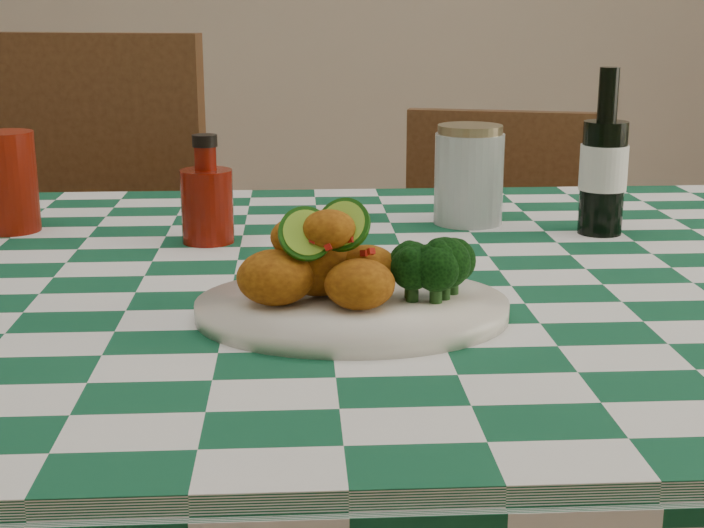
{
  "coord_description": "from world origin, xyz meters",
  "views": [
    {
      "loc": [
        -0.03,
        -1.09,
        1.09
      ],
      "look_at": [
        0.02,
        -0.17,
        0.84
      ],
      "focal_mm": 50.0,
      "sensor_mm": 36.0,
      "label": 1
    }
  ],
  "objects_px": {
    "mason_jar": "(469,175)",
    "wooden_chair_left": "(54,317)",
    "red_tumbler": "(8,182)",
    "beer_bottle": "(604,152)",
    "fried_chicken_pile": "(329,256)",
    "ketchup_bottle": "(207,189)",
    "plate": "(352,309)",
    "wooden_chair_right": "(490,341)"
  },
  "relations": [
    {
      "from": "beer_bottle",
      "to": "wooden_chair_right",
      "type": "height_order",
      "value": "beer_bottle"
    },
    {
      "from": "red_tumbler",
      "to": "ketchup_bottle",
      "type": "xyz_separation_m",
      "value": [
        0.27,
        -0.08,
        0.0
      ]
    },
    {
      "from": "fried_chicken_pile",
      "to": "wooden_chair_right",
      "type": "bearing_deg",
      "value": 68.66
    },
    {
      "from": "wooden_chair_left",
      "to": "wooden_chair_right",
      "type": "bearing_deg",
      "value": 15.52
    },
    {
      "from": "wooden_chair_right",
      "to": "mason_jar",
      "type": "bearing_deg",
      "value": -90.91
    },
    {
      "from": "plate",
      "to": "wooden_chair_left",
      "type": "xyz_separation_m",
      "value": [
        -0.51,
        0.86,
        -0.28
      ]
    },
    {
      "from": "wooden_chair_left",
      "to": "mason_jar",
      "type": "bearing_deg",
      "value": -19.4
    },
    {
      "from": "mason_jar",
      "to": "wooden_chair_right",
      "type": "distance_m",
      "value": 0.65
    },
    {
      "from": "beer_bottle",
      "to": "wooden_chair_right",
      "type": "xyz_separation_m",
      "value": [
        -0.03,
        0.55,
        -0.46
      ]
    },
    {
      "from": "mason_jar",
      "to": "plate",
      "type": "bearing_deg",
      "value": -114.22
    },
    {
      "from": "plate",
      "to": "fried_chicken_pile",
      "type": "height_order",
      "value": "fried_chicken_pile"
    },
    {
      "from": "fried_chicken_pile",
      "to": "red_tumbler",
      "type": "height_order",
      "value": "red_tumbler"
    },
    {
      "from": "plate",
      "to": "ketchup_bottle",
      "type": "xyz_separation_m",
      "value": [
        -0.17,
        0.33,
        0.06
      ]
    },
    {
      "from": "ketchup_bottle",
      "to": "wooden_chair_right",
      "type": "xyz_separation_m",
      "value": [
        0.5,
        0.57,
        -0.42
      ]
    },
    {
      "from": "ketchup_bottle",
      "to": "beer_bottle",
      "type": "xyz_separation_m",
      "value": [
        0.52,
        0.02,
        0.04
      ]
    },
    {
      "from": "mason_jar",
      "to": "beer_bottle",
      "type": "distance_m",
      "value": 0.19
    },
    {
      "from": "mason_jar",
      "to": "wooden_chair_right",
      "type": "bearing_deg",
      "value": 73.72
    },
    {
      "from": "plate",
      "to": "wooden_chair_right",
      "type": "distance_m",
      "value": 1.02
    },
    {
      "from": "beer_bottle",
      "to": "mason_jar",
      "type": "bearing_deg",
      "value": 155.93
    },
    {
      "from": "plate",
      "to": "beer_bottle",
      "type": "height_order",
      "value": "beer_bottle"
    },
    {
      "from": "plate",
      "to": "fried_chicken_pile",
      "type": "xyz_separation_m",
      "value": [
        -0.02,
        0.0,
        0.05
      ]
    },
    {
      "from": "fried_chicken_pile",
      "to": "wooden_chair_left",
      "type": "xyz_separation_m",
      "value": [
        -0.49,
        0.86,
        -0.33
      ]
    },
    {
      "from": "plate",
      "to": "beer_bottle",
      "type": "xyz_separation_m",
      "value": [
        0.36,
        0.34,
        0.1
      ]
    },
    {
      "from": "plate",
      "to": "mason_jar",
      "type": "xyz_separation_m",
      "value": [
        0.19,
        0.42,
        0.06
      ]
    },
    {
      "from": "beer_bottle",
      "to": "red_tumbler",
      "type": "bearing_deg",
      "value": 175.62
    },
    {
      "from": "red_tumbler",
      "to": "wooden_chair_right",
      "type": "xyz_separation_m",
      "value": [
        0.77,
        0.49,
        -0.42
      ]
    },
    {
      "from": "plate",
      "to": "red_tumbler",
      "type": "xyz_separation_m",
      "value": [
        -0.44,
        0.41,
        0.06
      ]
    },
    {
      "from": "ketchup_bottle",
      "to": "beer_bottle",
      "type": "bearing_deg",
      "value": 2.09
    },
    {
      "from": "mason_jar",
      "to": "wooden_chair_left",
      "type": "bearing_deg",
      "value": 147.96
    },
    {
      "from": "fried_chicken_pile",
      "to": "wooden_chair_left",
      "type": "bearing_deg",
      "value": 119.67
    },
    {
      "from": "plate",
      "to": "red_tumbler",
      "type": "bearing_deg",
      "value": 137.43
    },
    {
      "from": "red_tumbler",
      "to": "plate",
      "type": "bearing_deg",
      "value": -42.57
    },
    {
      "from": "fried_chicken_pile",
      "to": "red_tumbler",
      "type": "distance_m",
      "value": 0.58
    },
    {
      "from": "ketchup_bottle",
      "to": "mason_jar",
      "type": "relative_size",
      "value": 1.01
    },
    {
      "from": "red_tumbler",
      "to": "ketchup_bottle",
      "type": "relative_size",
      "value": 0.97
    },
    {
      "from": "wooden_chair_left",
      "to": "wooden_chair_right",
      "type": "relative_size",
      "value": 1.18
    },
    {
      "from": "red_tumbler",
      "to": "beer_bottle",
      "type": "xyz_separation_m",
      "value": [
        0.8,
        -0.06,
        0.04
      ]
    },
    {
      "from": "beer_bottle",
      "to": "wooden_chair_right",
      "type": "distance_m",
      "value": 0.72
    },
    {
      "from": "fried_chicken_pile",
      "to": "beer_bottle",
      "type": "xyz_separation_m",
      "value": [
        0.38,
        0.34,
        0.05
      ]
    },
    {
      "from": "ketchup_bottle",
      "to": "wooden_chair_right",
      "type": "height_order",
      "value": "ketchup_bottle"
    },
    {
      "from": "fried_chicken_pile",
      "to": "ketchup_bottle",
      "type": "height_order",
      "value": "ketchup_bottle"
    },
    {
      "from": "mason_jar",
      "to": "beer_bottle",
      "type": "height_order",
      "value": "beer_bottle"
    }
  ]
}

